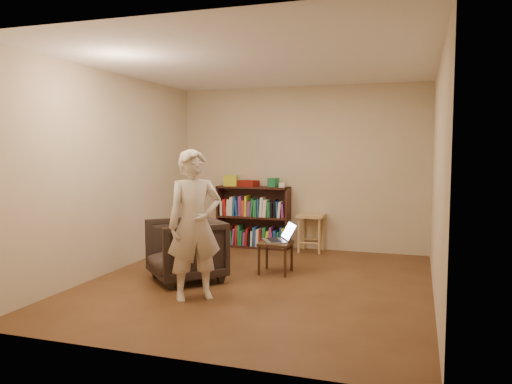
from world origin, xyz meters
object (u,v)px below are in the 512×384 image
(stool, at_px, (311,222))
(laptop, at_px, (280,237))
(armchair, at_px, (186,250))
(bookshelf, at_px, (254,221))
(person, at_px, (195,225))
(side_table, at_px, (276,247))

(stool, relative_size, laptop, 1.12)
(armchair, bearing_deg, bookshelf, 131.33)
(armchair, distance_m, person, 0.89)
(bookshelf, xyz_separation_m, laptop, (0.86, -1.48, 0.02))
(person, bearing_deg, laptop, 29.87)
(side_table, bearing_deg, bookshelf, 117.83)
(side_table, relative_size, person, 0.25)
(side_table, bearing_deg, stool, 83.94)
(bookshelf, xyz_separation_m, side_table, (0.82, -1.54, -0.10))
(bookshelf, height_order, laptop, bookshelf)
(side_table, distance_m, laptop, 0.15)
(stool, distance_m, armchair, 2.43)
(bookshelf, height_order, side_table, bookshelf)
(stool, relative_size, armchair, 0.71)
(armchair, height_order, person, person)
(armchair, relative_size, person, 0.52)
(armchair, xyz_separation_m, person, (0.43, -0.66, 0.42))
(person, bearing_deg, bookshelf, 57.50)
(bookshelf, distance_m, laptop, 1.71)
(bookshelf, bearing_deg, laptop, -60.01)
(bookshelf, relative_size, side_table, 2.95)
(side_table, bearing_deg, armchair, -144.30)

